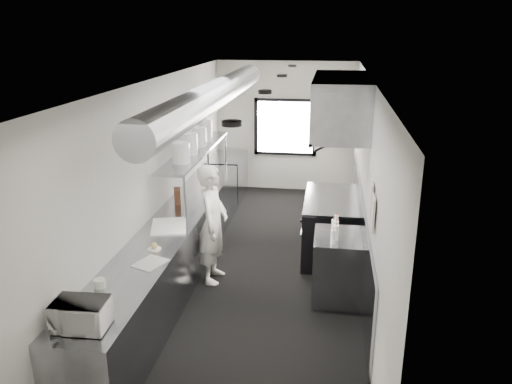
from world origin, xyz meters
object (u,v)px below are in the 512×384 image
(pass_shelf, at_px, (196,151))
(microwave, at_px, (81,315))
(plate_stack_a, at_px, (181,153))
(squeeze_bottle_c, at_px, (336,228))
(far_work_table, at_px, (227,177))
(squeeze_bottle_e, at_px, (336,221))
(prep_counter, at_px, (175,250))
(bottle_station, at_px, (338,267))
(exhaust_hood, at_px, (340,105))
(deli_tub_b, at_px, (100,283))
(cutting_board, at_px, (169,226))
(line_cook, at_px, (213,224))
(range, at_px, (330,226))
(plate_stack_c, at_px, (200,137))
(plate_stack_b, at_px, (189,144))
(squeeze_bottle_b, at_px, (336,233))
(knife_block, at_px, (177,196))
(small_plate, at_px, (154,249))
(plate_stack_d, at_px, (205,131))
(deli_tub_a, at_px, (87,301))
(squeeze_bottle_a, at_px, (333,237))

(pass_shelf, bearing_deg, microwave, -89.70)
(plate_stack_a, xyz_separation_m, squeeze_bottle_c, (2.28, -0.81, -0.73))
(pass_shelf, relative_size, far_work_table, 2.50)
(squeeze_bottle_e, bearing_deg, prep_counter, -176.89)
(prep_counter, bearing_deg, bottle_station, -4.97)
(exhaust_hood, distance_m, deli_tub_b, 4.23)
(cutting_board, bearing_deg, plate_stack_a, 92.89)
(line_cook, bearing_deg, far_work_table, 9.53)
(range, bearing_deg, plate_stack_c, 166.84)
(pass_shelf, height_order, squeeze_bottle_e, pass_shelf)
(exhaust_hood, distance_m, bottle_station, 2.39)
(range, xyz_separation_m, squeeze_bottle_c, (0.06, -1.38, 0.53))
(plate_stack_b, xyz_separation_m, squeeze_bottle_b, (2.30, -1.49, -0.74))
(bottle_station, xyz_separation_m, knife_block, (-2.46, 0.93, 0.57))
(small_plate, bearing_deg, plate_stack_c, 92.09)
(squeeze_bottle_b, height_order, squeeze_bottle_e, squeeze_bottle_b)
(plate_stack_d, bearing_deg, exhaust_hood, -21.13)
(small_plate, bearing_deg, deli_tub_a, -98.81)
(knife_block, bearing_deg, plate_stack_b, 57.74)
(plate_stack_d, bearing_deg, microwave, -89.89)
(squeeze_bottle_e, bearing_deg, exhaust_hood, 90.46)
(range, height_order, far_work_table, range)
(line_cook, bearing_deg, squeeze_bottle_b, -102.81)
(pass_shelf, bearing_deg, cutting_board, -88.30)
(range, distance_m, squeeze_bottle_e, 1.19)
(range, xyz_separation_m, plate_stack_d, (-2.22, 0.88, 1.29))
(exhaust_hood, height_order, plate_stack_d, exhaust_hood)
(cutting_board, bearing_deg, squeeze_bottle_c, 1.32)
(range, distance_m, knife_block, 2.45)
(plate_stack_c, height_order, squeeze_bottle_b, plate_stack_c)
(microwave, distance_m, knife_block, 3.41)
(microwave, distance_m, deli_tub_b, 0.76)
(bottle_station, xyz_separation_m, line_cook, (-1.75, 0.28, 0.40))
(squeeze_bottle_b, bearing_deg, small_plate, -164.09)
(far_work_table, height_order, knife_block, knife_block)
(cutting_board, height_order, squeeze_bottle_c, squeeze_bottle_c)
(deli_tub_a, bearing_deg, knife_block, 90.17)
(pass_shelf, height_order, squeeze_bottle_a, pass_shelf)
(deli_tub_b, bearing_deg, knife_block, 89.28)
(pass_shelf, height_order, microwave, pass_shelf)
(deli_tub_a, distance_m, plate_stack_b, 3.55)
(exhaust_hood, bearing_deg, line_cook, -146.45)
(exhaust_hood, height_order, squeeze_bottle_a, exhaust_hood)
(exhaust_hood, height_order, cutting_board, exhaust_hood)
(deli_tub_b, distance_m, squeeze_bottle_a, 2.82)
(range, distance_m, bottle_station, 1.40)
(prep_counter, xyz_separation_m, line_cook, (0.55, 0.08, 0.40))
(plate_stack_d, bearing_deg, plate_stack_a, -90.18)
(plate_stack_b, height_order, squeeze_bottle_a, plate_stack_b)
(deli_tub_a, relative_size, squeeze_bottle_e, 0.95)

